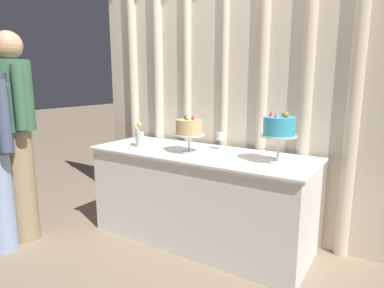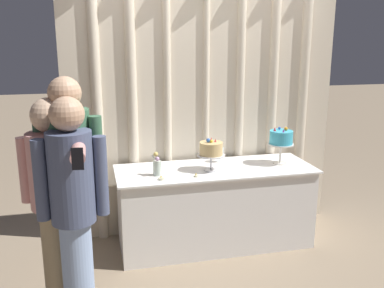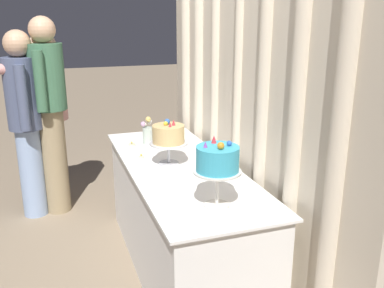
{
  "view_description": "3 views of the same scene",
  "coord_description": "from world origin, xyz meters",
  "px_view_note": "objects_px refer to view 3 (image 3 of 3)",
  "views": [
    {
      "loc": [
        1.33,
        -2.1,
        1.32
      ],
      "look_at": [
        -0.11,
        0.16,
        0.8
      ],
      "focal_mm": 30.99,
      "sensor_mm": 36.0,
      "label": 1
    },
    {
      "loc": [
        -1.07,
        -3.49,
        1.92
      ],
      "look_at": [
        -0.2,
        0.17,
        0.98
      ],
      "focal_mm": 40.05,
      "sensor_mm": 36.0,
      "label": 2
    },
    {
      "loc": [
        2.47,
        -0.67,
        1.69
      ],
      "look_at": [
        0.04,
        0.17,
        0.91
      ],
      "focal_mm": 39.92,
      "sensor_mm": 36.0,
      "label": 3
    }
  ],
  "objects_px": {
    "cake_display_nearright": "(218,161)",
    "tealight_near_left": "(141,157)",
    "tealight_far_left": "(132,145)",
    "guest_girl_blue_dress": "(49,114)",
    "wine_glass": "(212,152)",
    "cake_table": "(181,219)",
    "cake_display_nearleft": "(168,136)",
    "flower_vase": "(147,133)",
    "guest_man_pink_jacket": "(25,116)",
    "guest_man_dark_suit": "(50,107)"
  },
  "relations": [
    {
      "from": "cake_display_nearright",
      "to": "tealight_near_left",
      "type": "bearing_deg",
      "value": -167.11
    },
    {
      "from": "tealight_far_left",
      "to": "guest_girl_blue_dress",
      "type": "height_order",
      "value": "guest_girl_blue_dress"
    },
    {
      "from": "wine_glass",
      "to": "tealight_far_left",
      "type": "xyz_separation_m",
      "value": [
        -0.63,
        -0.39,
        -0.1
      ]
    },
    {
      "from": "cake_table",
      "to": "cake_display_nearright",
      "type": "relative_size",
      "value": 5.06
    },
    {
      "from": "wine_glass",
      "to": "guest_girl_blue_dress",
      "type": "distance_m",
      "value": 1.73
    },
    {
      "from": "cake_display_nearleft",
      "to": "flower_vase",
      "type": "xyz_separation_m",
      "value": [
        -0.49,
        -0.03,
        -0.11
      ]
    },
    {
      "from": "cake_display_nearleft",
      "to": "wine_glass",
      "type": "distance_m",
      "value": 0.3
    },
    {
      "from": "cake_display_nearright",
      "to": "flower_vase",
      "type": "xyz_separation_m",
      "value": [
        -1.19,
        -0.08,
        -0.16
      ]
    },
    {
      "from": "wine_glass",
      "to": "guest_man_pink_jacket",
      "type": "bearing_deg",
      "value": -139.18
    },
    {
      "from": "guest_man_pink_jacket",
      "to": "wine_glass",
      "type": "bearing_deg",
      "value": 40.82
    },
    {
      "from": "cake_table",
      "to": "tealight_near_left",
      "type": "bearing_deg",
      "value": -138.76
    },
    {
      "from": "flower_vase",
      "to": "tealight_near_left",
      "type": "height_order",
      "value": "flower_vase"
    },
    {
      "from": "cake_table",
      "to": "guest_man_pink_jacket",
      "type": "distance_m",
      "value": 1.63
    },
    {
      "from": "flower_vase",
      "to": "cake_table",
      "type": "bearing_deg",
      "value": 8.62
    },
    {
      "from": "cake_table",
      "to": "guest_girl_blue_dress",
      "type": "relative_size",
      "value": 1.17
    },
    {
      "from": "cake_display_nearright",
      "to": "flower_vase",
      "type": "relative_size",
      "value": 1.72
    },
    {
      "from": "flower_vase",
      "to": "guest_man_pink_jacket",
      "type": "xyz_separation_m",
      "value": [
        -0.67,
        -0.87,
        0.05
      ]
    },
    {
      "from": "cake_display_nearright",
      "to": "guest_girl_blue_dress",
      "type": "bearing_deg",
      "value": -158.83
    },
    {
      "from": "wine_glass",
      "to": "guest_man_dark_suit",
      "type": "height_order",
      "value": "guest_man_dark_suit"
    },
    {
      "from": "guest_girl_blue_dress",
      "to": "tealight_far_left",
      "type": "bearing_deg",
      "value": 34.88
    },
    {
      "from": "guest_man_pink_jacket",
      "to": "cake_display_nearright",
      "type": "bearing_deg",
      "value": 27.1
    },
    {
      "from": "guest_man_pink_jacket",
      "to": "tealight_near_left",
      "type": "bearing_deg",
      "value": 37.26
    },
    {
      "from": "cake_display_nearleft",
      "to": "tealight_far_left",
      "type": "relative_size",
      "value": 5.8
    },
    {
      "from": "guest_girl_blue_dress",
      "to": "guest_man_pink_jacket",
      "type": "relative_size",
      "value": 0.98
    },
    {
      "from": "tealight_far_left",
      "to": "tealight_near_left",
      "type": "xyz_separation_m",
      "value": [
        0.3,
        0.0,
        -0.0
      ]
    },
    {
      "from": "cake_display_nearright",
      "to": "guest_girl_blue_dress",
      "type": "distance_m",
      "value": 2.13
    },
    {
      "from": "wine_glass",
      "to": "flower_vase",
      "type": "xyz_separation_m",
      "value": [
        -0.65,
        -0.26,
        -0.02
      ]
    },
    {
      "from": "cake_table",
      "to": "guest_girl_blue_dress",
      "type": "distance_m",
      "value": 1.62
    },
    {
      "from": "cake_display_nearright",
      "to": "guest_man_pink_jacket",
      "type": "bearing_deg",
      "value": -152.9
    },
    {
      "from": "tealight_far_left",
      "to": "wine_glass",
      "type": "bearing_deg",
      "value": 31.67
    },
    {
      "from": "cake_display_nearright",
      "to": "guest_man_pink_jacket",
      "type": "relative_size",
      "value": 0.23
    },
    {
      "from": "tealight_far_left",
      "to": "tealight_near_left",
      "type": "relative_size",
      "value": 1.36
    },
    {
      "from": "cake_display_nearright",
      "to": "guest_man_dark_suit",
      "type": "height_order",
      "value": "guest_man_dark_suit"
    },
    {
      "from": "flower_vase",
      "to": "tealight_near_left",
      "type": "bearing_deg",
      "value": -20.73
    },
    {
      "from": "guest_man_dark_suit",
      "to": "guest_man_pink_jacket",
      "type": "bearing_deg",
      "value": -85.71
    },
    {
      "from": "wine_glass",
      "to": "guest_man_pink_jacket",
      "type": "height_order",
      "value": "guest_man_pink_jacket"
    },
    {
      "from": "cake_display_nearleft",
      "to": "guest_man_dark_suit",
      "type": "height_order",
      "value": "guest_man_dark_suit"
    },
    {
      "from": "cake_table",
      "to": "cake_display_nearright",
      "type": "xyz_separation_m",
      "value": [
        0.64,
        -0.01,
        0.62
      ]
    },
    {
      "from": "cake_display_nearright",
      "to": "guest_girl_blue_dress",
      "type": "relative_size",
      "value": 0.23
    },
    {
      "from": "wine_glass",
      "to": "guest_girl_blue_dress",
      "type": "height_order",
      "value": "guest_girl_blue_dress"
    },
    {
      "from": "tealight_far_left",
      "to": "guest_man_pink_jacket",
      "type": "xyz_separation_m",
      "value": [
        -0.68,
        -0.75,
        0.12
      ]
    },
    {
      "from": "guest_man_pink_jacket",
      "to": "guest_man_dark_suit",
      "type": "height_order",
      "value": "guest_man_dark_suit"
    },
    {
      "from": "cake_table",
      "to": "tealight_near_left",
      "type": "relative_size",
      "value": 47.93
    },
    {
      "from": "cake_table",
      "to": "tealight_near_left",
      "type": "height_order",
      "value": "tealight_near_left"
    },
    {
      "from": "flower_vase",
      "to": "wine_glass",
      "type": "bearing_deg",
      "value": 22.28
    },
    {
      "from": "cake_display_nearright",
      "to": "wine_glass",
      "type": "height_order",
      "value": "cake_display_nearright"
    },
    {
      "from": "wine_glass",
      "to": "tealight_far_left",
      "type": "height_order",
      "value": "wine_glass"
    },
    {
      "from": "flower_vase",
      "to": "guest_girl_blue_dress",
      "type": "xyz_separation_m",
      "value": [
        -0.79,
        -0.69,
        0.03
      ]
    },
    {
      "from": "cake_display_nearleft",
      "to": "cake_display_nearright",
      "type": "xyz_separation_m",
      "value": [
        0.69,
        0.05,
        0.05
      ]
    },
    {
      "from": "wine_glass",
      "to": "flower_vase",
      "type": "bearing_deg",
      "value": -157.72
    }
  ]
}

